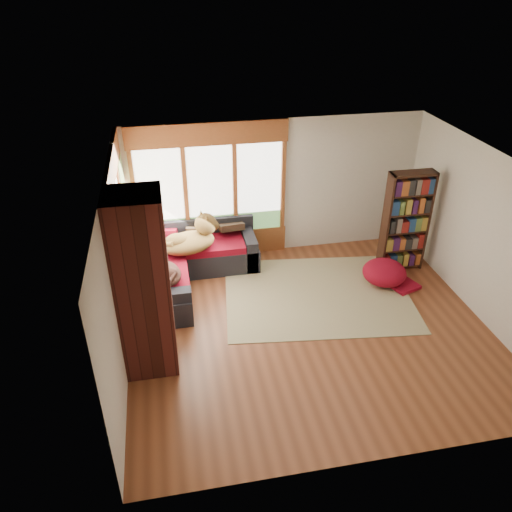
{
  "coord_description": "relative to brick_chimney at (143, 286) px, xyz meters",
  "views": [
    {
      "loc": [
        -1.98,
        -5.9,
        4.92
      ],
      "look_at": [
        -0.7,
        0.71,
        0.95
      ],
      "focal_mm": 35.0,
      "sensor_mm": 36.0,
      "label": 1
    }
  ],
  "objects": [
    {
      "name": "wall_right",
      "position": [
        5.15,
        0.35,
        0.0
      ],
      "size": [
        0.04,
        5.0,
        2.6
      ],
      "primitive_type": "cube",
      "color": "silver",
      "rests_on": "ground"
    },
    {
      "name": "dog_brindle",
      "position": [
        0.25,
        1.32,
        -0.55
      ],
      "size": [
        0.68,
        0.86,
        0.43
      ],
      "rotation": [
        0.0,
        0.0,
        1.89
      ],
      "color": "#331A15",
      "rests_on": "sectional_sofa"
    },
    {
      "name": "ceiling",
      "position": [
        2.4,
        0.35,
        1.3
      ],
      "size": [
        5.5,
        5.5,
        0.0
      ],
      "primitive_type": "plane",
      "color": "white"
    },
    {
      "name": "wall_back",
      "position": [
        2.4,
        2.85,
        0.0
      ],
      "size": [
        5.5,
        0.04,
        2.6
      ],
      "primitive_type": "cube",
      "color": "silver",
      "rests_on": "ground"
    },
    {
      "name": "wall_front",
      "position": [
        2.4,
        -2.15,
        0.0
      ],
      "size": [
        5.5,
        0.04,
        2.6
      ],
      "primitive_type": "cube",
      "color": "silver",
      "rests_on": "ground"
    },
    {
      "name": "dog_tan",
      "position": [
        0.78,
        2.13,
        -0.48
      ],
      "size": [
        1.13,
        0.9,
        0.55
      ],
      "rotation": [
        0.0,
        0.0,
        0.34
      ],
      "color": "brown",
      "rests_on": "sectional_sofa"
    },
    {
      "name": "area_rug",
      "position": [
        2.79,
        1.16,
        -1.29
      ],
      "size": [
        3.38,
        2.74,
        0.01
      ],
      "primitive_type": "cube",
      "rotation": [
        0.0,
        0.0,
        -0.12
      ],
      "color": "beige",
      "rests_on": "ground"
    },
    {
      "name": "roller_blind",
      "position": [
        -0.29,
        2.38,
        0.45
      ],
      "size": [
        0.03,
        0.72,
        0.9
      ],
      "primitive_type": "cube",
      "color": "#6A854C",
      "rests_on": "wall_left"
    },
    {
      "name": "windows_left",
      "position": [
        -0.32,
        1.55,
        0.05
      ],
      "size": [
        0.1,
        2.62,
        1.9
      ],
      "color": "brown",
      "rests_on": "wall_left"
    },
    {
      "name": "windows_back",
      "position": [
        1.2,
        2.82,
        0.05
      ],
      "size": [
        2.82,
        0.1,
        1.9
      ],
      "color": "brown",
      "rests_on": "wall_back"
    },
    {
      "name": "sectional_sofa",
      "position": [
        0.45,
        2.05,
        -1.0
      ],
      "size": [
        2.2,
        2.2,
        0.8
      ],
      "rotation": [
        0.0,
        0.0,
        -0.0
      ],
      "color": "black",
      "rests_on": "ground"
    },
    {
      "name": "floor",
      "position": [
        2.4,
        0.35,
        -1.3
      ],
      "size": [
        5.5,
        5.5,
        0.0
      ],
      "primitive_type": "plane",
      "color": "brown",
      "rests_on": "ground"
    },
    {
      "name": "pouf",
      "position": [
        4.05,
        1.31,
        -1.08
      ],
      "size": [
        0.94,
        0.94,
        0.41
      ],
      "primitive_type": "ellipsoid",
      "rotation": [
        0.0,
        0.0,
        0.25
      ],
      "color": "maroon",
      "rests_on": "area_rug"
    },
    {
      "name": "throw_pillows",
      "position": [
        0.48,
        2.2,
        -0.53
      ],
      "size": [
        1.98,
        1.68,
        0.45
      ],
      "color": "#322419",
      "rests_on": "sectional_sofa"
    },
    {
      "name": "brick_chimney",
      "position": [
        0.0,
        0.0,
        0.0
      ],
      "size": [
        0.7,
        0.7,
        2.6
      ],
      "primitive_type": "cube",
      "color": "#471914",
      "rests_on": "ground"
    },
    {
      "name": "wall_left",
      "position": [
        -0.35,
        0.35,
        0.0
      ],
      "size": [
        0.04,
        5.0,
        2.6
      ],
      "primitive_type": "cube",
      "color": "silver",
      "rests_on": "ground"
    },
    {
      "name": "bookshelf",
      "position": [
        4.54,
        1.74,
        -0.36
      ],
      "size": [
        0.81,
        0.27,
        1.88
      ],
      "color": "#321A10",
      "rests_on": "ground"
    }
  ]
}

